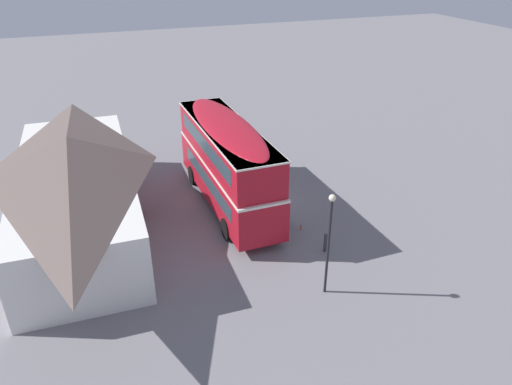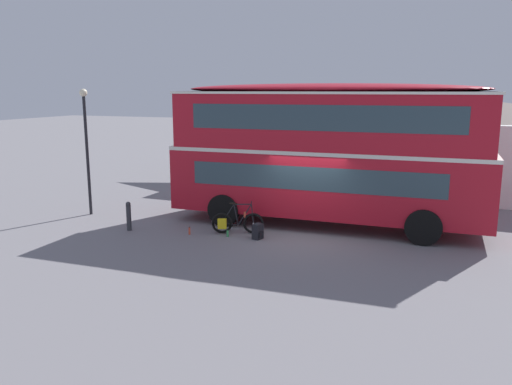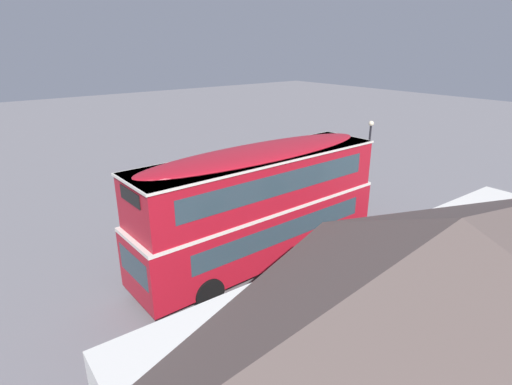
# 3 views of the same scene
# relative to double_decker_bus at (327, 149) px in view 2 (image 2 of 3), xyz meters

# --- Properties ---
(ground_plane) EXTENTS (120.00, 120.00, 0.00)m
(ground_plane) POSITION_rel_double_decker_bus_xyz_m (-0.33, -1.37, -2.64)
(ground_plane) COLOR slate
(double_decker_bus) EXTENTS (10.55, 2.79, 4.79)m
(double_decker_bus) POSITION_rel_double_decker_bus_xyz_m (0.00, 0.00, 0.00)
(double_decker_bus) COLOR black
(double_decker_bus) RESTS_ON ground
(touring_bicycle) EXTENTS (1.63, 0.80, 1.04)m
(touring_bicycle) POSITION_rel_double_decker_bus_xyz_m (-2.47, -2.00, -2.27)
(touring_bicycle) COLOR black
(touring_bicycle) RESTS_ON ground
(backpack_on_ground) EXTENTS (0.34, 0.37, 0.52)m
(backpack_on_ground) POSITION_rel_double_decker_bus_xyz_m (-1.58, -2.32, -2.37)
(backpack_on_ground) COLOR black
(backpack_on_ground) RESTS_ON ground
(water_bottle_red_squeeze) EXTENTS (0.07, 0.07, 0.26)m
(water_bottle_red_squeeze) POSITION_rel_double_decker_bus_xyz_m (-3.82, -2.64, -2.52)
(water_bottle_red_squeeze) COLOR #D84C33
(water_bottle_red_squeeze) RESTS_ON ground
(water_bottle_green_metal) EXTENTS (0.07, 0.07, 0.23)m
(water_bottle_green_metal) POSITION_rel_double_decker_bus_xyz_m (-2.57, -2.42, -2.54)
(water_bottle_green_metal) COLOR green
(water_bottle_green_metal) RESTS_ON ground
(pub_building) EXTENTS (15.46, 6.20, 4.82)m
(pub_building) POSITION_rel_double_decker_bus_xyz_m (0.60, 7.72, -0.18)
(pub_building) COLOR silver
(pub_building) RESTS_ON ground
(street_lamp) EXTENTS (0.28, 0.28, 4.61)m
(street_lamp) POSITION_rel_double_decker_bus_xyz_m (-8.58, -1.51, 0.21)
(street_lamp) COLOR black
(street_lamp) RESTS_ON ground
(kerb_bollard) EXTENTS (0.16, 0.16, 0.97)m
(kerb_bollard) POSITION_rel_double_decker_bus_xyz_m (-5.93, -2.90, -2.15)
(kerb_bollard) COLOR #333338
(kerb_bollard) RESTS_ON ground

